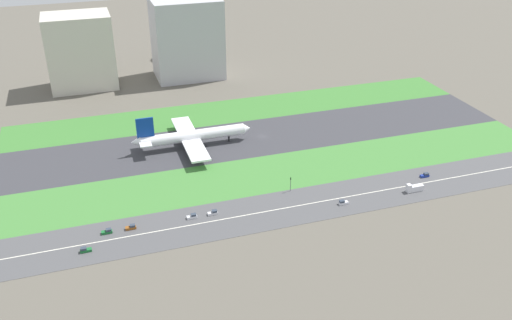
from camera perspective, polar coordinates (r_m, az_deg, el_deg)
ground_plane at (r=307.49m, az=0.65°, el=2.46°), size 800.00×800.00×0.00m
runway at (r=307.47m, az=0.65°, el=2.47°), size 280.00×46.00×0.10m
grass_median_north at (r=343.17m, az=-1.56°, el=5.26°), size 280.00×36.00×0.10m
grass_median_south at (r=273.25m, az=3.40°, el=-1.05°), size 280.00×36.00×0.10m
highway at (r=247.98m, az=6.07°, el=-4.45°), size 280.00×28.00×0.10m
highway_centerline at (r=247.95m, az=6.08°, el=-4.43°), size 266.00×0.50×0.01m
airliner at (r=295.48m, az=-6.84°, el=2.48°), size 65.00×56.00×19.70m
car_2 at (r=278.76m, az=17.15°, el=-1.52°), size 4.40×1.80×2.00m
car_4 at (r=248.23m, az=9.02°, el=-4.38°), size 4.40×1.80×2.00m
car_1 at (r=226.81m, az=-17.31°, el=-8.91°), size 4.40×1.80×2.00m
truck_0 at (r=264.78m, az=16.10°, el=-2.82°), size 8.40×2.50×4.00m
car_3 at (r=237.44m, az=-6.63°, el=-5.84°), size 4.40×1.80×2.00m
car_5 at (r=234.84m, az=-15.19°, el=-7.18°), size 4.40×1.80×2.00m
car_6 at (r=238.97m, az=-4.47°, el=-5.48°), size 4.40×1.80×2.00m
car_0 at (r=235.02m, az=-12.83°, el=-6.82°), size 4.40×1.80×2.00m
traffic_light at (r=253.71m, az=3.61°, el=-2.40°), size 0.36×0.50×7.20m
terminal_building at (r=391.82m, az=-17.77°, el=10.68°), size 43.10×30.54×49.37m
hangar_building at (r=397.67m, az=-7.18°, el=12.44°), size 46.64×35.53×55.00m
fuel_tank_west at (r=445.39m, az=-8.38°, el=11.44°), size 22.72×22.72×16.10m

